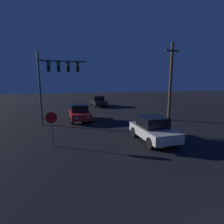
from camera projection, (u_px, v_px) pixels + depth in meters
car_near at (153, 129)px, 11.88m from camera, size 2.02×4.06×1.68m
car_mid at (79, 113)px, 18.01m from camera, size 2.05×4.07×1.68m
car_far at (98, 101)px, 28.42m from camera, size 2.15×4.12×1.68m
traffic_signal_mast at (54, 75)px, 15.95m from camera, size 4.37×0.30×6.66m
stop_sign at (52, 123)px, 10.72m from camera, size 0.70×0.07×2.20m
utility_pole at (171, 81)px, 17.63m from camera, size 1.49×0.28×7.77m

